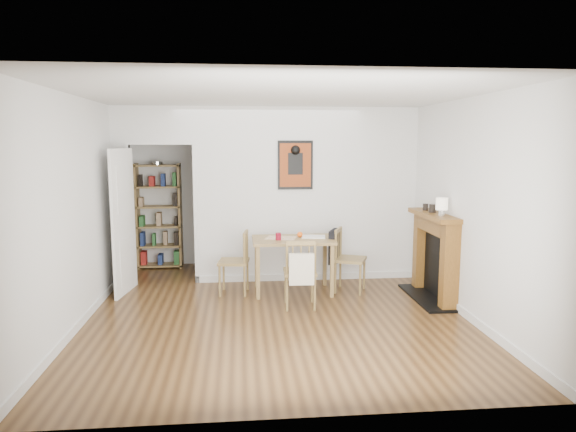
{
  "coord_description": "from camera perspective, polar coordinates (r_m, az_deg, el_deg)",
  "views": [
    {
      "loc": [
        -0.43,
        -6.22,
        2.07
      ],
      "look_at": [
        0.22,
        0.6,
        1.1
      ],
      "focal_mm": 32.0,
      "sensor_mm": 36.0,
      "label": 1
    }
  ],
  "objects": [
    {
      "name": "fireplace",
      "position": [
        7.11,
        16.05,
        -4.02
      ],
      "size": [
        0.45,
        1.25,
        1.16
      ],
      "color": "brown",
      "rests_on": "ground"
    },
    {
      "name": "red_glass",
      "position": [
        6.99,
        -1.08,
        -2.28
      ],
      "size": [
        0.08,
        0.08,
        0.1
      ],
      "primitive_type": "cylinder",
      "color": "maroon",
      "rests_on": "dining_table"
    },
    {
      "name": "mantel_lamp",
      "position": [
        6.68,
        16.72,
        1.18
      ],
      "size": [
        0.15,
        0.15,
        0.23
      ],
      "color": "silver",
      "rests_on": "fireplace"
    },
    {
      "name": "ground",
      "position": [
        6.56,
        -1.45,
        -10.29
      ],
      "size": [
        5.2,
        5.2,
        0.0
      ],
      "primitive_type": "plane",
      "color": "brown",
      "rests_on": "ground"
    },
    {
      "name": "chair_left",
      "position": [
        7.14,
        -6.06,
        -5.15
      ],
      "size": [
        0.49,
        0.49,
        0.88
      ],
      "color": "olive",
      "rests_on": "ground"
    },
    {
      "name": "bookshelf",
      "position": [
        8.8,
        -14.13,
        -0.06
      ],
      "size": [
        0.73,
        0.29,
        1.74
      ],
      "color": "olive",
      "rests_on": "ground"
    },
    {
      "name": "orange_fruit",
      "position": [
        7.2,
        1.33,
        -2.06
      ],
      "size": [
        0.08,
        0.08,
        0.08
      ],
      "primitive_type": "sphere",
      "color": "#F5590C",
      "rests_on": "dining_table"
    },
    {
      "name": "chair_right",
      "position": [
        7.26,
        6.77,
        -4.75
      ],
      "size": [
        0.63,
        0.59,
        0.9
      ],
      "color": "olive",
      "rests_on": "ground"
    },
    {
      "name": "chair_front",
      "position": [
        6.52,
        1.34,
        -6.28
      ],
      "size": [
        0.46,
        0.52,
        0.89
      ],
      "color": "olive",
      "rests_on": "ground"
    },
    {
      "name": "notebook",
      "position": [
        7.2,
        2.87,
        -2.31
      ],
      "size": [
        0.36,
        0.29,
        0.02
      ],
      "primitive_type": "cube",
      "rotation": [
        0.0,
        0.0,
        -0.17
      ],
      "color": "white",
      "rests_on": "dining_table"
    },
    {
      "name": "ceramic_jar_b",
      "position": [
        7.25,
        15.03,
        0.97
      ],
      "size": [
        0.07,
        0.07,
        0.09
      ],
      "primitive_type": "cylinder",
      "color": "black",
      "rests_on": "fireplace"
    },
    {
      "name": "room_shell",
      "position": [
        7.62,
        -1.45,
        2.27
      ],
      "size": [
        5.2,
        5.2,
        5.2
      ],
      "color": "silver",
      "rests_on": "ground"
    },
    {
      "name": "ceramic_jar_a",
      "position": [
        7.05,
        15.76,
        0.82
      ],
      "size": [
        0.09,
        0.09,
        0.11
      ],
      "primitive_type": "cylinder",
      "color": "black",
      "rests_on": "fireplace"
    },
    {
      "name": "dining_table",
      "position": [
        7.12,
        0.56,
        -3.24
      ],
      "size": [
        1.12,
        0.71,
        0.76
      ],
      "color": "olive",
      "rests_on": "ground"
    },
    {
      "name": "placemat",
      "position": [
        7.14,
        -0.78,
        -2.44
      ],
      "size": [
        0.48,
        0.41,
        0.0
      ],
      "primitive_type": "cube",
      "rotation": [
        0.0,
        0.0,
        -0.28
      ],
      "color": "beige",
      "rests_on": "dining_table"
    }
  ]
}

